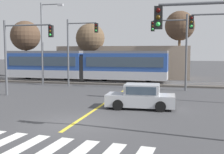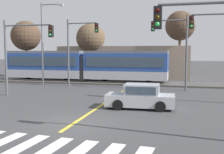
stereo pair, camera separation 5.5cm
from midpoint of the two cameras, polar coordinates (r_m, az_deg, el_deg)
The scene contains 20 objects.
ground_plane at distance 14.03m, azimuth -7.89°, elevation -9.36°, with size 200.00×200.00×0.00m, color #3D3D3F.
track_bed at distance 30.73m, azimuth 4.40°, elevation -1.24°, with size 120.00×4.00×0.18m, color #4C4742.
rail_near at distance 30.01m, azimuth 4.17°, elevation -1.12°, with size 120.00×0.08×0.10m, color #939399.
rail_far at distance 31.42m, azimuth 4.62°, elevation -0.84°, with size 120.00×0.08×0.10m, color #939399.
light_rail_tram at distance 31.99m, azimuth -5.59°, elevation 2.53°, with size 18.50×2.64×3.43m.
crosswalk_stripe_2 at distance 11.89m, azimuth -21.92°, elevation -12.36°, with size 0.56×2.80×0.01m, color silver.
crosswalk_stripe_3 at distance 11.23m, azimuth -17.52°, elevation -13.25°, with size 0.56×2.80×0.01m, color silver.
crosswalk_stripe_4 at distance 10.65m, azimuth -12.57°, elevation -14.17°, with size 0.56×2.80×0.01m, color silver.
crosswalk_stripe_5 at distance 10.16m, azimuth -7.06°, elevation -15.06°, with size 0.56×2.80×0.01m, color silver.
lane_centre_line at distance 20.52m, azimuth -0.58°, elevation -4.67°, with size 0.20×17.10×0.01m, color gold.
sedan_crossing at distance 17.50m, azimuth 5.76°, elevation -4.09°, with size 4.27×2.06×1.52m.
traffic_light_far_left at distance 28.36m, azimuth -7.12°, elevation 6.91°, with size 3.25×0.38×6.72m.
traffic_light_far_right at distance 25.90m, azimuth 12.64°, elevation 7.01°, with size 3.25×0.38×6.80m.
traffic_light_near_right at distance 11.52m, azimuth 20.38°, elevation 6.57°, with size 3.75×0.38×5.89m.
traffic_light_mid_left at distance 23.23m, azimuth -17.99°, elevation 6.11°, with size 4.25×0.38×5.98m.
street_lamp_west at distance 30.32m, azimuth -13.67°, elevation 7.64°, with size 2.52×0.28×8.55m.
bare_tree_far_west at distance 40.49m, azimuth -17.22°, elevation 7.97°, with size 4.04×4.04×7.70m.
bare_tree_west at distance 37.68m, azimuth -4.50°, elevation 7.87°, with size 3.83×3.83×7.24m.
bare_tree_east at distance 36.07m, azimuth 13.56°, elevation 10.01°, with size 3.63×3.63×8.50m.
building_backdrop_far at distance 39.04m, azimuth 2.45°, elevation 3.12°, with size 17.54×6.00×4.24m, color gray.
Camera 1 is at (5.09, -12.60, 3.51)m, focal length 45.00 mm.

